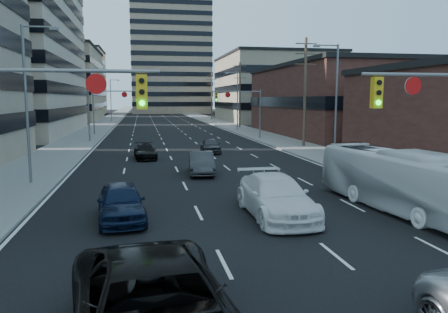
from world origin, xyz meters
name	(u,v)px	position (x,y,z in m)	size (l,w,h in m)	color
road_surface	(155,115)	(0.00, 130.00, 0.01)	(18.00, 300.00, 0.02)	black
sidewalk_left	(117,115)	(-11.50, 130.00, 0.07)	(5.00, 300.00, 0.15)	slate
sidewalk_right	(192,114)	(11.50, 130.00, 0.07)	(5.00, 300.00, 0.15)	slate
office_left_far	(53,85)	(-24.00, 100.00, 8.00)	(20.00, 30.00, 16.00)	gray
storefront_right_mid	(349,102)	(24.00, 50.00, 4.50)	(20.00, 30.00, 9.00)	#472119
office_right_far	(274,89)	(25.00, 88.00, 7.00)	(22.00, 28.00, 14.00)	gray
apartment_tower	(169,29)	(6.00, 150.00, 29.00)	(26.00, 26.00, 58.00)	gray
bg_block_left	(64,83)	(-28.00, 140.00, 10.00)	(24.00, 24.00, 20.00)	#ADA089
bg_block_right	(256,95)	(32.00, 130.00, 6.00)	(22.00, 22.00, 12.00)	gray
signal_near_left	(32,119)	(-7.45, 8.00, 4.33)	(6.59, 0.33, 6.00)	slate
signal_far_left	(110,104)	(-7.68, 45.00, 4.30)	(6.09, 0.33, 6.00)	slate
signal_far_right	(241,104)	(7.68, 45.00, 4.30)	(6.09, 0.33, 6.00)	slate
utility_pole_block	(305,90)	(12.20, 36.00, 5.78)	(2.20, 0.28, 11.00)	#4C3D2D
utility_pole_midblock	(240,94)	(12.20, 66.00, 5.78)	(2.20, 0.28, 11.00)	#4C3D2D
utility_pole_distant	(212,95)	(12.20, 96.00, 5.78)	(2.20, 0.28, 11.00)	#4C3D2D
streetlight_left_near	(29,97)	(-10.34, 20.00, 5.05)	(2.03, 0.22, 9.00)	slate
streetlight_left_mid	(94,98)	(-10.34, 55.00, 5.05)	(2.03, 0.22, 9.00)	slate
streetlight_left_far	(112,98)	(-10.34, 90.00, 5.05)	(2.03, 0.22, 9.00)	slate
streetlight_right_near	(334,97)	(10.34, 25.00, 5.05)	(2.03, 0.22, 9.00)	slate
streetlight_right_far	(237,98)	(10.34, 60.00, 5.05)	(2.03, 0.22, 9.00)	slate
white_van	(276,197)	(1.34, 10.86, 0.86)	(2.41, 5.92, 1.72)	white
transit_bus	(399,180)	(7.00, 10.82, 1.36)	(2.28, 9.76, 2.72)	white
sedan_blue	(121,202)	(-5.04, 11.41, 0.77)	(1.83, 4.54, 1.55)	black
sedan_grey_center	(201,163)	(-0.34, 21.82, 0.74)	(1.56, 4.46, 1.47)	#333335
sedan_black_far	(145,151)	(-3.91, 29.94, 0.62)	(1.73, 4.26, 1.23)	black
sedan_grey_right	(210,145)	(2.00, 32.93, 0.68)	(1.62, 4.02, 1.37)	#39393C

